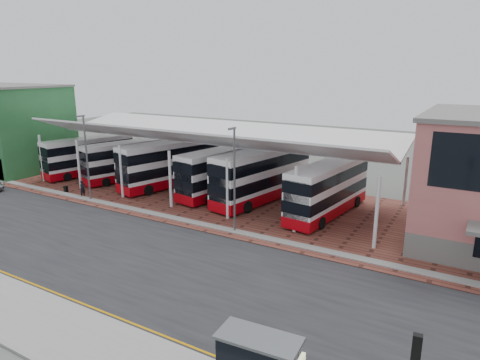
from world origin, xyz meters
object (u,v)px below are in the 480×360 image
Objects in this scene: bus_1 at (128,161)px; bus_5 at (328,189)px; bus_3 at (224,172)px; bus_0 at (89,156)px; bus_2 at (170,164)px; pedestrian at (83,189)px; bus_4 at (262,175)px.

bus_5 is at bearing 16.57° from bus_1.
bus_3 reaches higher than bus_5.
bus_0 is 0.91× the size of bus_2.
bus_2 is at bearing -167.23° from bus_3.
bus_2 is at bearing -28.13° from pedestrian.
bus_1 is at bearing -167.48° from bus_4.
bus_1 reaches higher than pedestrian.
bus_1 is 16.61m from bus_4.
bus_3 is at bearing -50.41° from pedestrian.
bus_3 is at bearing -170.04° from bus_4.
bus_4 is at bearing 16.42° from bus_0.
bus_1 is at bearing 19.06° from bus_0.
bus_0 reaches higher than pedestrian.
bus_3 reaches higher than bus_0.
bus_0 is 0.95× the size of bus_3.
bus_0 is 17.99m from bus_3.
bus_3 is (17.95, 1.16, 0.12)m from bus_0.
bus_0 is at bearing 49.51° from pedestrian.
bus_3 is 13.74m from pedestrian.
bus_3 is at bearing 17.24° from bus_0.
bus_0 is 22.27m from bus_4.
bus_2 is 1.04× the size of bus_3.
bus_1 is at bearing -173.56° from bus_5.
bus_3 is 10.99m from bus_5.
bus_3 is 6.86× the size of pedestrian.
bus_4 is 17.40m from pedestrian.
bus_2 is at bearing 19.21° from bus_1.
bus_0 is 5.67m from bus_1.
bus_1 is at bearing -167.91° from bus_3.
bus_1 is 0.90× the size of bus_2.
bus_2 is 10.69m from bus_4.
bus_3 is (12.31, 0.61, 0.14)m from bus_1.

